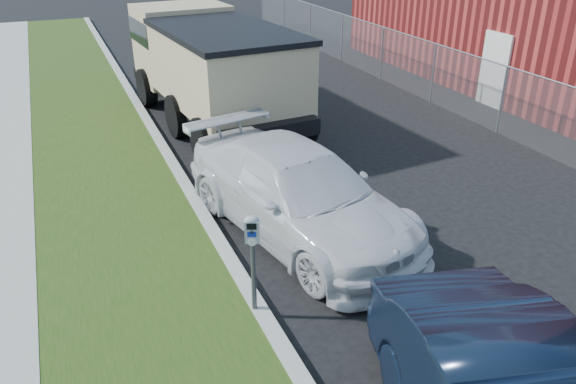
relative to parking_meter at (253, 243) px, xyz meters
name	(u,v)px	position (x,y,z in m)	size (l,w,h in m)	color
ground	(384,253)	(2.67, 0.74, -1.26)	(120.00, 120.00, 0.00)	black
streetside	(38,260)	(-2.90, 2.74, -1.19)	(6.12, 50.00, 0.15)	gray
chainlink_fence	(435,62)	(8.67, 7.74, 0.01)	(0.06, 30.06, 30.00)	slate
brick_building	(562,15)	(14.66, 8.74, 0.87)	(9.20, 14.20, 4.17)	maroon
parking_meter	(253,243)	(0.00, 0.00, 0.00)	(0.25, 0.21, 1.54)	#3F4247
white_wagon	(298,191)	(1.60, 2.08, -0.47)	(2.22, 5.45, 1.58)	silver
dump_truck	(209,63)	(1.90, 8.84, 0.36)	(3.47, 7.56, 2.88)	black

